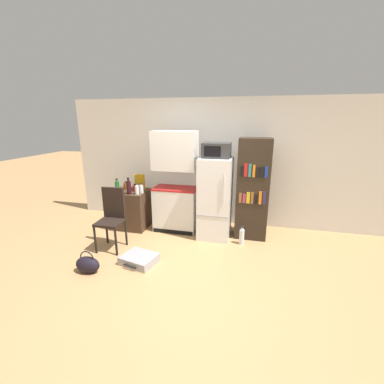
# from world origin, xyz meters

# --- Properties ---
(ground_plane) EXTENTS (24.00, 24.00, 0.00)m
(ground_plane) POSITION_xyz_m (0.00, 0.00, 0.00)
(ground_plane) COLOR tan
(wall_back) EXTENTS (6.40, 0.10, 2.53)m
(wall_back) POSITION_xyz_m (0.20, 2.00, 1.26)
(wall_back) COLOR silver
(wall_back) RESTS_ON ground_plane
(side_table) EXTENTS (0.71, 0.61, 0.75)m
(side_table) POSITION_xyz_m (-1.51, 1.30, 0.38)
(side_table) COLOR #422D1E
(side_table) RESTS_ON ground_plane
(kitchen_hutch) EXTENTS (0.83, 0.47, 1.92)m
(kitchen_hutch) POSITION_xyz_m (-0.58, 1.37, 0.90)
(kitchen_hutch) COLOR white
(kitchen_hutch) RESTS_ON ground_plane
(refrigerator) EXTENTS (0.57, 0.67, 1.47)m
(refrigerator) POSITION_xyz_m (0.20, 1.28, 0.74)
(refrigerator) COLOR white
(refrigerator) RESTS_ON ground_plane
(microwave) EXTENTS (0.48, 0.37, 0.26)m
(microwave) POSITION_xyz_m (0.20, 1.27, 1.60)
(microwave) COLOR #333333
(microwave) RESTS_ON refrigerator
(bookshelf) EXTENTS (0.56, 0.41, 1.81)m
(bookshelf) POSITION_xyz_m (0.85, 1.40, 0.91)
(bookshelf) COLOR #2D2319
(bookshelf) RESTS_ON ground_plane
(bottle_clear_short) EXTENTS (0.09, 0.09, 0.19)m
(bottle_clear_short) POSITION_xyz_m (-1.22, 1.21, 0.83)
(bottle_clear_short) COLOR silver
(bottle_clear_short) RESTS_ON side_table
(bottle_green_tall) EXTENTS (0.08, 0.08, 0.26)m
(bottle_green_tall) POSITION_xyz_m (-1.72, 1.20, 0.86)
(bottle_green_tall) COLOR #1E6028
(bottle_green_tall) RESTS_ON side_table
(bottle_ketchup_red) EXTENTS (0.09, 0.09, 0.14)m
(bottle_ketchup_red) POSITION_xyz_m (-1.39, 1.29, 0.82)
(bottle_ketchup_red) COLOR #AD1914
(bottle_ketchup_red) RESTS_ON side_table
(bottle_milk_white) EXTENTS (0.08, 0.08, 0.21)m
(bottle_milk_white) POSITION_xyz_m (-1.26, 1.11, 0.84)
(bottle_milk_white) COLOR white
(bottle_milk_white) RESTS_ON side_table
(bottle_amber_beer) EXTENTS (0.09, 0.09, 0.16)m
(bottle_amber_beer) POSITION_xyz_m (-1.64, 1.38, 0.82)
(bottle_amber_beer) COLOR brown
(bottle_amber_beer) RESTS_ON side_table
(bottle_wine_dark) EXTENTS (0.09, 0.09, 0.32)m
(bottle_wine_dark) POSITION_xyz_m (-1.41, 1.09, 0.89)
(bottle_wine_dark) COLOR black
(bottle_wine_dark) RESTS_ON side_table
(bowl) EXTENTS (0.13, 0.13, 0.03)m
(bowl) POSITION_xyz_m (-1.62, 1.12, 0.77)
(bowl) COLOR silver
(bowl) RESTS_ON side_table
(cereal_box) EXTENTS (0.19, 0.07, 0.30)m
(cereal_box) POSITION_xyz_m (-1.36, 1.47, 0.90)
(cereal_box) COLOR gold
(cereal_box) RESTS_ON side_table
(chair) EXTENTS (0.41, 0.42, 1.03)m
(chair) POSITION_xyz_m (-1.41, 0.43, 0.60)
(chair) COLOR black
(chair) RESTS_ON ground_plane
(suitcase_large_flat) EXTENTS (0.58, 0.51, 0.12)m
(suitcase_large_flat) POSITION_xyz_m (-0.76, 0.04, 0.06)
(suitcase_large_flat) COLOR #99999E
(suitcase_large_flat) RESTS_ON ground_plane
(handbag) EXTENTS (0.36, 0.20, 0.33)m
(handbag) POSITION_xyz_m (-1.37, -0.37, 0.12)
(handbag) COLOR black
(handbag) RESTS_ON ground_plane
(water_bottle_front) EXTENTS (0.09, 0.09, 0.34)m
(water_bottle_front) POSITION_xyz_m (0.72, 1.03, 0.14)
(water_bottle_front) COLOR silver
(water_bottle_front) RESTS_ON ground_plane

